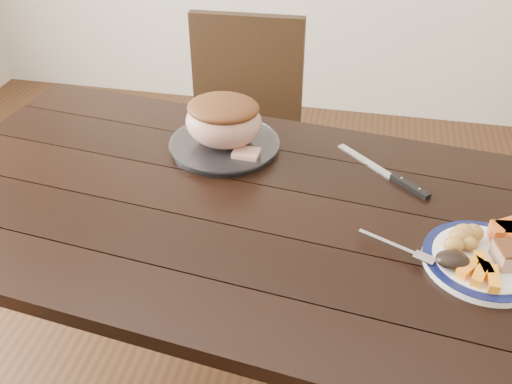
% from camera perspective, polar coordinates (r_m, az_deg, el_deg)
% --- Properties ---
extents(dining_table, '(1.70, 1.08, 0.75)m').
position_cam_1_polar(dining_table, '(1.47, -2.89, -3.70)').
color(dining_table, black).
rests_on(dining_table, ground).
extents(chair_far, '(0.44, 0.45, 0.93)m').
position_cam_1_polar(chair_far, '(2.17, -1.36, 6.17)').
color(chair_far, black).
rests_on(chair_far, ground).
extents(dinner_plate, '(0.26, 0.26, 0.02)m').
position_cam_1_polar(dinner_plate, '(1.33, 21.77, -6.45)').
color(dinner_plate, white).
rests_on(dinner_plate, dining_table).
extents(plate_rim, '(0.26, 0.26, 0.02)m').
position_cam_1_polar(plate_rim, '(1.32, 21.85, -6.17)').
color(plate_rim, '#0B113B').
rests_on(plate_rim, dinner_plate).
extents(serving_platter, '(0.30, 0.30, 0.02)m').
position_cam_1_polar(serving_platter, '(1.62, -3.16, 4.62)').
color(serving_platter, white).
rests_on(serving_platter, dining_table).
extents(roasted_potatoes, '(0.09, 0.09, 0.04)m').
position_cam_1_polar(roasted_potatoes, '(1.32, 20.06, -4.26)').
color(roasted_potatoes, gold).
rests_on(roasted_potatoes, dinner_plate).
extents(carrot_batons, '(0.08, 0.11, 0.02)m').
position_cam_1_polar(carrot_batons, '(1.26, 21.58, -7.37)').
color(carrot_batons, orange).
rests_on(carrot_batons, dinner_plate).
extents(pumpkin_wedges, '(0.09, 0.09, 0.04)m').
position_cam_1_polar(pumpkin_wedges, '(1.37, 24.08, -3.86)').
color(pumpkin_wedges, orange).
rests_on(pumpkin_wedges, dinner_plate).
extents(dark_mushroom, '(0.07, 0.05, 0.03)m').
position_cam_1_polar(dark_mushroom, '(1.26, 19.07, -6.45)').
color(dark_mushroom, black).
rests_on(dark_mushroom, dinner_plate).
extents(fork, '(0.17, 0.09, 0.00)m').
position_cam_1_polar(fork, '(1.28, 14.35, -5.52)').
color(fork, silver).
rests_on(fork, dinner_plate).
extents(roast_joint, '(0.21, 0.18, 0.14)m').
position_cam_1_polar(roast_joint, '(1.58, -3.25, 7.02)').
color(roast_joint, tan).
rests_on(roast_joint, serving_platter).
extents(cut_slice, '(0.07, 0.06, 0.02)m').
position_cam_1_polar(cut_slice, '(1.55, -1.00, 3.84)').
color(cut_slice, tan).
rests_on(cut_slice, serving_platter).
extents(carving_knife, '(0.25, 0.23, 0.01)m').
position_cam_1_polar(carving_knife, '(1.52, 14.04, 1.23)').
color(carving_knife, silver).
rests_on(carving_knife, dining_table).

